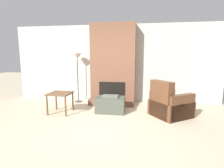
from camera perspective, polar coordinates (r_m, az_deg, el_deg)
ground_plane at (r=3.75m, az=-5.39°, el=-15.42°), size 24.00×24.00×0.00m
wall_back at (r=6.03m, az=0.68°, el=6.64°), size 7.05×0.06×2.60m
fireplace at (r=5.77m, az=0.30°, el=5.84°), size 1.45×0.75×2.60m
ottoman at (r=4.89m, az=-0.53°, el=-6.68°), size 0.79×0.48×0.49m
armchair at (r=4.79m, az=18.07°, el=-6.61°), size 1.19×1.18×0.95m
side_table at (r=5.00m, az=-16.56°, el=-3.67°), size 0.59×0.59×0.57m
floor_lamp_left at (r=5.99m, az=-11.29°, el=7.51°), size 0.29×0.29×1.65m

